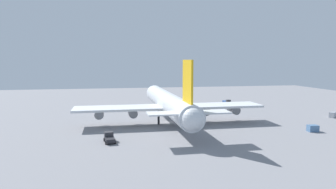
% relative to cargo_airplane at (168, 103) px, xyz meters
% --- Properties ---
extents(ground_plane, '(270.43, 270.43, 0.00)m').
position_rel_cargo_airplane_xyz_m(ground_plane, '(0.21, -0.00, -6.55)').
color(ground_plane, gray).
extents(cargo_airplane, '(67.61, 60.90, 20.80)m').
position_rel_cargo_airplane_xyz_m(cargo_airplane, '(0.00, 0.00, 0.00)').
color(cargo_airplane, silver).
rests_on(cargo_airplane, ground_plane).
extents(catering_truck, '(5.21, 2.76, 2.34)m').
position_rel_cargo_airplane_xyz_m(catering_truck, '(37.18, -35.61, -5.40)').
color(catering_truck, '#333338').
rests_on(catering_truck, ground_plane).
extents(fuel_truck, '(5.51, 3.15, 2.42)m').
position_rel_cargo_airplane_xyz_m(fuel_truck, '(-22.17, 19.54, -5.40)').
color(fuel_truck, '#333338').
rests_on(fuel_truck, ground_plane).
extents(cargo_container_fore, '(2.42, 3.02, 1.91)m').
position_rel_cargo_airplane_xyz_m(cargo_container_fore, '(-21.59, -38.78, -5.60)').
color(cargo_container_fore, '#4C729E').
rests_on(cargo_container_fore, ground_plane).
extents(cargo_container_aft, '(3.07, 3.66, 1.99)m').
position_rel_cargo_airplane_xyz_m(cargo_container_aft, '(-2.95, -60.60, -5.56)').
color(cargo_container_aft, '#999EA8').
rests_on(cargo_container_aft, ground_plane).
extents(safety_cone_nose, '(0.49, 0.49, 0.70)m').
position_rel_cargo_airplane_xyz_m(safety_cone_nose, '(30.64, -2.63, -6.20)').
color(safety_cone_nose, orange).
rests_on(safety_cone_nose, ground_plane).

